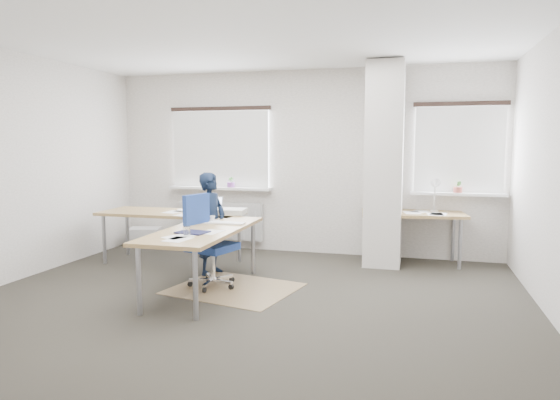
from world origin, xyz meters
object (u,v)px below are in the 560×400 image
(task_chair, at_px, (210,261))
(person, at_px, (212,224))
(desk_main, at_px, (189,222))
(desk_side, at_px, (413,215))

(task_chair, relative_size, person, 0.82)
(task_chair, distance_m, person, 0.67)
(desk_main, distance_m, desk_side, 3.08)
(person, bearing_deg, desk_side, -54.15)
(desk_main, xyz_separation_m, person, (0.24, 0.14, -0.03))
(desk_main, distance_m, task_chair, 0.70)
(desk_main, distance_m, person, 0.28)
(desk_side, distance_m, task_chair, 2.94)
(desk_main, xyz_separation_m, desk_side, (2.73, 1.42, -0.01))
(desk_side, relative_size, person, 1.11)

